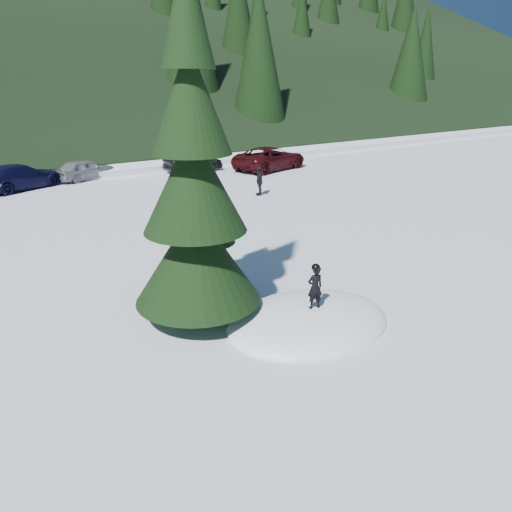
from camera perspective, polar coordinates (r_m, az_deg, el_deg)
ground at (r=13.04m, az=6.00°, el=-7.60°), size 200.00×200.00×0.00m
snow_mound at (r=13.04m, az=6.00°, el=-7.60°), size 4.48×3.52×0.96m
spruce_tall at (r=12.13m, az=-7.08°, el=6.99°), size 3.20×3.20×8.60m
spruce_short at (r=14.08m, az=-5.96°, el=3.72°), size 2.20×2.20×5.37m
child_skier at (r=12.51m, az=6.75°, el=-3.59°), size 0.46×0.35×1.12m
adult_0 at (r=24.59m, az=-5.17°, el=7.74°), size 1.07×1.00×1.74m
adult_1 at (r=26.75m, az=0.38°, el=8.57°), size 0.68×0.97×1.53m
car_3 at (r=31.18m, az=-25.41°, el=8.19°), size 5.27×3.77×1.42m
car_4 at (r=32.71m, az=-19.00°, el=9.35°), size 4.02×2.57×1.27m
car_5 at (r=33.88m, az=-7.22°, el=10.57°), size 3.83×1.40×1.26m
car_6 at (r=34.48m, az=1.63°, el=11.12°), size 6.01×3.81×1.54m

